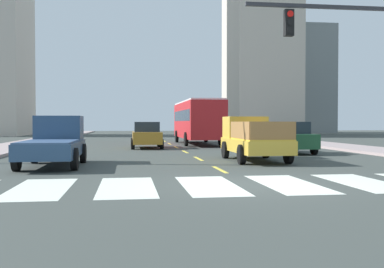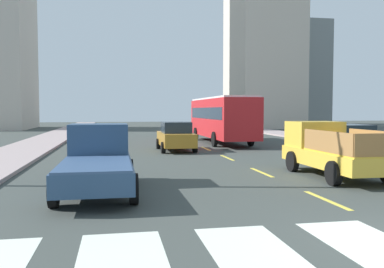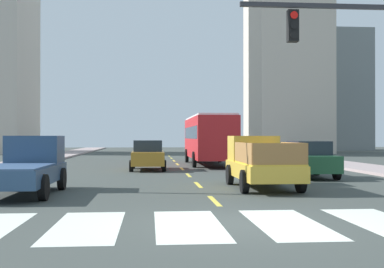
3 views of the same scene
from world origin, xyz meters
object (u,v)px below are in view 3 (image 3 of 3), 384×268
city_bus (208,136)px  sedan_far (148,155)px  sedan_mid (308,159)px  pickup_dark (27,166)px  pickup_stakebed (260,163)px

city_bus → sedan_far: city_bus is taller
sedan_mid → city_bus: bearing=105.0°
pickup_dark → sedan_mid: 12.87m
pickup_dark → sedan_far: size_ratio=1.18×
city_bus → sedan_far: size_ratio=2.45×
pickup_dark → sedan_mid: bearing=28.5°
sedan_mid → pickup_dark: bearing=-156.1°
pickup_stakebed → city_bus: 15.35m
pickup_stakebed → sedan_far: (-4.30, 10.17, -0.08)m
city_bus → sedan_far: bearing=-127.3°
pickup_stakebed → pickup_dark: same height
city_bus → sedan_mid: city_bus is taller
sedan_far → pickup_stakebed: bearing=-69.1°
city_bus → pickup_dark: bearing=-114.6°
city_bus → sedan_mid: (3.39, -11.11, -1.09)m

